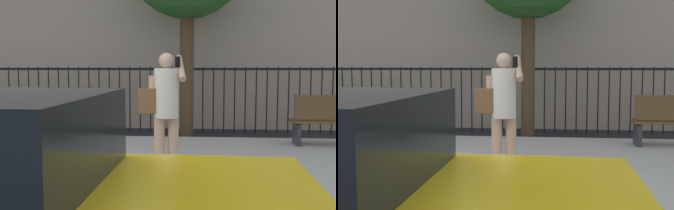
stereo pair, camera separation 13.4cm
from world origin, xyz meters
The scene contains 3 objects.
sidewalk centered at (0.00, 2.20, 0.07)m, with size 28.00×4.40×0.15m, color #B2ADA3.
iron_fence centered at (0.00, 5.90, 1.02)m, with size 12.03×0.04×1.60m.
pedestrian_on_phone centered at (1.10, 1.57, 1.11)m, with size 0.69×0.49×1.65m.
Camera 2 is at (1.72, -4.13, 1.61)m, focal length 44.28 mm.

